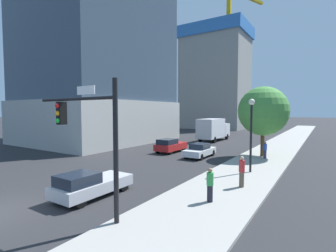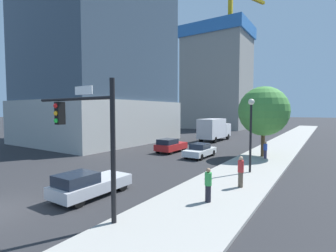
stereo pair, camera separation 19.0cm
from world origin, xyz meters
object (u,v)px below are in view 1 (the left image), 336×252
Objects in this scene: construction_building at (216,73)px; pedestrian_red_shirt at (242,171)px; pedestrian_green_shirt at (210,185)px; street_lamp at (251,124)px; traffic_light_pole at (88,126)px; street_tree at (263,111)px; pedestrian_blue_shirt at (265,150)px; car_silver at (90,184)px; box_truck at (213,129)px; car_white at (200,150)px; car_red at (170,145)px.

construction_building reaches higher than pedestrian_red_shirt.
street_lamp is at bearing 88.89° from pedestrian_green_shirt.
street_lamp is at bearing 70.66° from traffic_light_pole.
street_tree is (19.84, -37.07, -10.04)m from construction_building.
car_silver is at bearing -110.18° from pedestrian_blue_shirt.
street_tree reaches higher than car_silver.
street_lamp is (20.50, -44.14, -10.94)m from construction_building.
car_white is at bearing -73.05° from box_truck.
street_lamp is 11.61m from car_silver.
car_silver is (4.02, -14.38, -0.08)m from car_red.
street_lamp is 0.69× the size of box_truck.
car_white is at bearing 145.90° from street_lamp.
traffic_light_pole is at bearing -102.17° from pedestrian_blue_shirt.
car_silver is (-5.29, -16.59, -3.87)m from street_tree.
car_silver is at bearing -138.77° from pedestrian_red_shirt.
pedestrian_blue_shirt is (20.29, -38.06, -13.65)m from construction_building.
construction_building is 5.93× the size of traffic_light_pole.
car_red is 12.40m from box_truck.
street_lamp is at bearing -65.09° from construction_building.
car_red is 15.45m from pedestrian_green_shirt.
box_truck reaches higher than pedestrian_blue_shirt.
street_tree is 14.02m from box_truck.
car_white is 13.54m from car_silver.
traffic_light_pole is at bearing -73.34° from construction_building.
pedestrian_red_shirt is (1.14, -10.96, -3.48)m from street_tree.
street_tree is 14.60m from pedestrian_green_shirt.
traffic_light_pole reaches higher than pedestrian_red_shirt.
pedestrian_green_shirt is at bearing -101.09° from pedestrian_red_shirt.
pedestrian_blue_shirt is at bearing 90.30° from pedestrian_green_shirt.
box_truck is at bearing 132.55° from street_tree.
street_lamp is 1.22× the size of car_silver.
construction_building is 18.69× the size of pedestrian_red_shirt.
car_white is at bearing 97.51° from traffic_light_pole.
construction_building is at bearing 111.37° from box_truck.
traffic_light_pole is at bearing -39.94° from car_silver.
traffic_light_pole reaches higher than car_red.
pedestrian_red_shirt is at bearing -82.86° from street_lamp.
street_tree reaches higher than box_truck.
traffic_light_pole reaches higher than car_silver.
construction_building is 56.77m from pedestrian_green_shirt.
street_tree is 1.65× the size of car_white.
construction_building is at bearing 105.18° from car_silver.
car_silver is 8.55m from pedestrian_red_shirt.
street_tree is 10.29m from car_red.
pedestrian_red_shirt is at bearing -39.94° from car_red.
street_lamp reaches higher than pedestrian_green_shirt.
car_silver is 6.30m from pedestrian_green_shirt.
box_truck is at bearing 131.22° from pedestrian_blue_shirt.
car_white is at bearing 129.09° from pedestrian_red_shirt.
box_truck is 23.56m from pedestrian_red_shirt.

